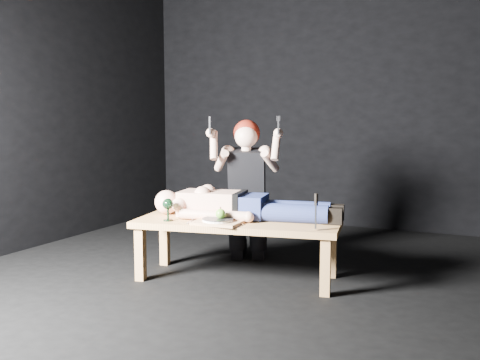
% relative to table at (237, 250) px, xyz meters
% --- Properties ---
extents(ground, '(5.00, 5.00, 0.00)m').
position_rel_table_xyz_m(ground, '(0.31, -0.10, -0.23)').
color(ground, black).
rests_on(ground, ground).
extents(back_wall, '(5.00, 0.00, 5.00)m').
position_rel_table_xyz_m(back_wall, '(0.31, 2.40, 1.27)').
color(back_wall, black).
rests_on(back_wall, ground).
extents(table, '(1.61, 0.83, 0.45)m').
position_rel_table_xyz_m(table, '(0.00, 0.00, 0.00)').
color(table, tan).
rests_on(table, ground).
extents(lying_man, '(1.47, 0.67, 0.24)m').
position_rel_table_xyz_m(lying_man, '(0.02, 0.11, 0.35)').
color(lying_man, '#DAA78E').
rests_on(lying_man, table).
extents(kneeling_woman, '(0.86, 0.91, 1.24)m').
position_rel_table_xyz_m(kneeling_woman, '(-0.16, 0.54, 0.39)').
color(kneeling_woman, black).
rests_on(kneeling_woman, ground).
extents(serving_tray, '(0.35, 0.26, 0.02)m').
position_rel_table_xyz_m(serving_tray, '(-0.07, -0.18, 0.24)').
color(serving_tray, tan).
rests_on(serving_tray, table).
extents(plate, '(0.23, 0.23, 0.02)m').
position_rel_table_xyz_m(plate, '(-0.07, -0.18, 0.25)').
color(plate, white).
rests_on(plate, serving_tray).
extents(apple, '(0.07, 0.07, 0.07)m').
position_rel_table_xyz_m(apple, '(-0.05, -0.18, 0.30)').
color(apple, '#439C21').
rests_on(apple, plate).
extents(goblet, '(0.09, 0.09, 0.17)m').
position_rel_table_xyz_m(goblet, '(-0.46, -0.24, 0.31)').
color(goblet, black).
rests_on(goblet, table).
extents(fork_flat, '(0.06, 0.16, 0.01)m').
position_rel_table_xyz_m(fork_flat, '(-0.29, -0.21, 0.23)').
color(fork_flat, '#B2B2B7').
rests_on(fork_flat, table).
extents(knife_flat, '(0.05, 0.16, 0.01)m').
position_rel_table_xyz_m(knife_flat, '(0.07, -0.16, 0.23)').
color(knife_flat, '#B2B2B7').
rests_on(knife_flat, table).
extents(spoon_flat, '(0.14, 0.10, 0.01)m').
position_rel_table_xyz_m(spoon_flat, '(0.05, -0.11, 0.23)').
color(spoon_flat, '#B2B2B7').
rests_on(spoon_flat, table).
extents(carving_knife, '(0.04, 0.04, 0.25)m').
position_rel_table_xyz_m(carving_knife, '(0.64, -0.11, 0.35)').
color(carving_knife, '#B2B2B7').
rests_on(carving_knife, table).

